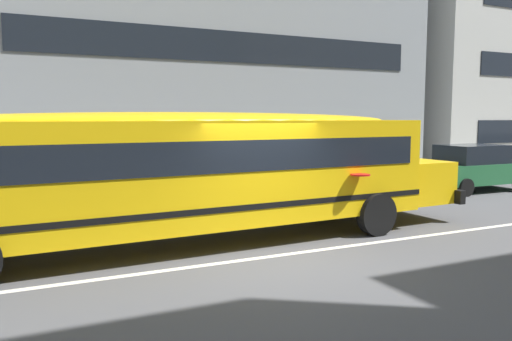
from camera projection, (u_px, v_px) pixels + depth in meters
name	position (u px, v px, depth m)	size (l,w,h in m)	color
ground_plane	(272.00, 256.00, 9.53)	(400.00, 400.00, 0.00)	#4C4C4F
sidewalk_far	(167.00, 200.00, 16.05)	(120.00, 3.00, 0.01)	gray
lane_centreline	(272.00, 256.00, 9.53)	(110.00, 0.16, 0.01)	silver
school_bus	(200.00, 166.00, 10.38)	(12.22, 2.96, 2.71)	yellow
parked_car_green_by_entrance	(473.00, 167.00, 17.95)	(3.92, 1.93, 1.64)	#236038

